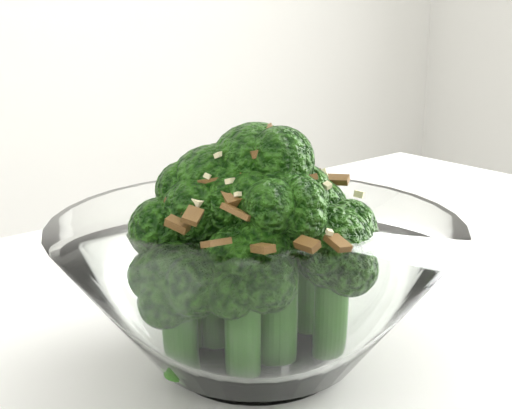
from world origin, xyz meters
TOP-DOWN VIEW (x-y plane):
  - broccoli_dish at (0.01, -0.03)m, footprint 0.23×0.23m

SIDE VIEW (x-z plane):
  - broccoli_dish at x=0.01m, z-range 0.74..0.88m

